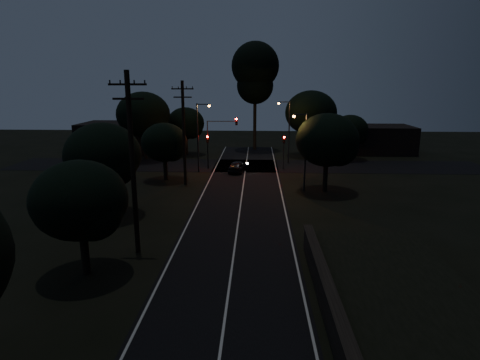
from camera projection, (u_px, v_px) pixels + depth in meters
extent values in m
cube|color=black|center=(239.00, 217.00, 31.60)|extent=(8.00, 70.00, 0.02)
cube|color=black|center=(246.00, 166.00, 51.01)|extent=(60.00, 8.00, 0.02)
cube|color=beige|center=(239.00, 216.00, 31.59)|extent=(0.12, 70.00, 0.01)
cube|color=beige|center=(192.00, 216.00, 31.75)|extent=(0.12, 70.00, 0.01)
cube|color=beige|center=(287.00, 217.00, 31.44)|extent=(0.12, 70.00, 0.01)
cylinder|color=black|center=(133.00, 166.00, 23.75)|extent=(0.30, 0.30, 11.00)
cube|color=black|center=(127.00, 84.00, 22.64)|extent=(2.20, 0.12, 0.12)
cube|color=black|center=(128.00, 99.00, 22.83)|extent=(1.80, 0.12, 0.12)
cylinder|color=black|center=(184.00, 134.00, 40.31)|extent=(0.30, 0.30, 10.50)
cube|color=black|center=(182.00, 89.00, 39.26)|extent=(2.20, 0.12, 0.12)
cube|color=black|center=(183.00, 97.00, 39.45)|extent=(1.80, 0.12, 0.12)
cylinder|color=black|center=(85.00, 254.00, 21.94)|extent=(0.44, 0.44, 2.37)
ellipsoid|color=black|center=(80.00, 200.00, 21.22)|extent=(5.02, 5.02, 4.27)
sphere|color=black|center=(93.00, 212.00, 20.81)|extent=(3.01, 3.01, 3.01)
cylinder|color=black|center=(107.00, 199.00, 31.71)|extent=(0.44, 0.44, 2.70)
ellipsoid|color=black|center=(103.00, 155.00, 30.88)|extent=(5.83, 5.83, 4.95)
sphere|color=black|center=(114.00, 164.00, 30.41)|extent=(3.50, 3.50, 3.50)
cylinder|color=black|center=(166.00, 170.00, 43.33)|extent=(0.44, 0.44, 2.29)
ellipsoid|color=black|center=(164.00, 142.00, 42.62)|extent=(4.87, 4.87, 4.14)
sphere|color=black|center=(171.00, 148.00, 42.23)|extent=(2.92, 2.92, 2.92)
cylinder|color=black|center=(186.00, 146.00, 58.85)|extent=(0.44, 0.44, 2.52)
ellipsoid|color=black|center=(186.00, 123.00, 58.07)|extent=(5.41, 5.41, 4.60)
sphere|color=black|center=(192.00, 127.00, 57.64)|extent=(3.24, 3.24, 3.24)
cylinder|color=black|center=(145.00, 147.00, 55.07)|extent=(0.44, 0.44, 3.41)
ellipsoid|color=black|center=(143.00, 115.00, 54.03)|extent=(7.17, 7.17, 6.10)
sphere|color=black|center=(151.00, 120.00, 53.45)|extent=(4.30, 4.30, 4.30)
cylinder|color=black|center=(310.00, 144.00, 58.01)|extent=(0.44, 0.44, 3.40)
ellipsoid|color=black|center=(311.00, 113.00, 56.96)|extent=(7.32, 7.32, 6.22)
sphere|color=black|center=(320.00, 118.00, 56.37)|extent=(4.39, 4.39, 4.39)
cylinder|color=black|center=(349.00, 151.00, 55.03)|extent=(0.44, 0.44, 2.25)
ellipsoid|color=black|center=(350.00, 130.00, 54.33)|extent=(4.80, 4.80, 4.08)
sphere|color=black|center=(357.00, 134.00, 53.95)|extent=(2.88, 2.88, 2.88)
cylinder|color=black|center=(325.00, 177.00, 38.71)|extent=(0.44, 0.44, 2.80)
ellipsoid|color=black|center=(327.00, 140.00, 37.85)|extent=(5.94, 5.94, 5.05)
sphere|color=black|center=(339.00, 147.00, 37.37)|extent=(3.56, 3.56, 3.56)
cylinder|color=black|center=(255.00, 121.00, 62.53)|extent=(0.50, 0.50, 9.01)
sphere|color=black|center=(255.00, 66.00, 60.57)|extent=(7.21, 7.21, 7.21)
sphere|color=black|center=(255.00, 86.00, 61.27)|extent=(5.57, 5.57, 5.57)
cube|color=black|center=(117.00, 137.00, 61.02)|extent=(10.00, 8.00, 4.40)
cube|color=black|center=(380.00, 139.00, 60.40)|extent=(9.00, 7.00, 4.00)
cylinder|color=black|center=(208.00, 156.00, 48.88)|extent=(0.12, 0.12, 3.20)
cube|color=black|center=(208.00, 139.00, 48.40)|extent=(0.28, 0.22, 0.90)
sphere|color=#FF0705|center=(207.00, 137.00, 48.20)|extent=(0.22, 0.22, 0.22)
cylinder|color=black|center=(283.00, 156.00, 48.51)|extent=(0.12, 0.12, 3.20)
cube|color=black|center=(284.00, 140.00, 48.02)|extent=(0.28, 0.22, 0.90)
sphere|color=#FF0705|center=(284.00, 137.00, 47.82)|extent=(0.22, 0.22, 0.22)
cylinder|color=black|center=(208.00, 149.00, 48.67)|extent=(0.12, 0.12, 5.00)
cube|color=black|center=(236.00, 121.00, 47.75)|extent=(0.28, 0.22, 0.90)
sphere|color=#FF0705|center=(236.00, 119.00, 47.55)|extent=(0.22, 0.22, 0.22)
cube|color=black|center=(222.00, 121.00, 47.82)|extent=(3.50, 0.08, 0.08)
cylinder|color=black|center=(198.00, 138.00, 46.41)|extent=(0.16, 0.16, 8.00)
cube|color=black|center=(203.00, 104.00, 45.46)|extent=(1.40, 0.10, 0.10)
cube|color=black|center=(209.00, 105.00, 45.44)|extent=(0.35, 0.22, 0.12)
sphere|color=orange|center=(209.00, 106.00, 45.47)|extent=(0.26, 0.26, 0.26)
cylinder|color=black|center=(289.00, 133.00, 51.78)|extent=(0.16, 0.16, 8.00)
cube|color=black|center=(284.00, 102.00, 50.89)|extent=(1.40, 0.10, 0.10)
cube|color=black|center=(279.00, 102.00, 50.93)|extent=(0.35, 0.22, 0.12)
sphere|color=orange|center=(279.00, 103.00, 50.95)|extent=(0.26, 0.26, 0.26)
cylinder|color=black|center=(305.00, 153.00, 38.23)|extent=(0.16, 0.16, 7.50)
cube|color=black|center=(300.00, 114.00, 37.39)|extent=(1.20, 0.10, 0.10)
cube|color=black|center=(294.00, 115.00, 37.43)|extent=(0.35, 0.22, 0.12)
sphere|color=orange|center=(294.00, 116.00, 37.45)|extent=(0.26, 0.26, 0.26)
imported|color=black|center=(238.00, 166.00, 47.22)|extent=(2.55, 4.27, 1.36)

